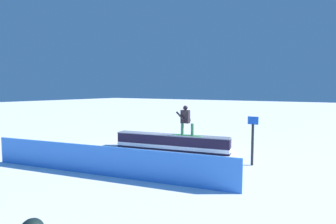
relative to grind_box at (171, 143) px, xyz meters
name	(u,v)px	position (x,y,z in m)	size (l,w,h in m)	color
ground_plane	(171,150)	(0.00, 0.00, -0.35)	(120.00, 120.00, 0.00)	white
grind_box	(171,143)	(0.00, 0.00, 0.00)	(5.65, 1.72, 0.76)	black
snowboarder	(186,119)	(-0.70, -0.15, 1.17)	(1.46, 0.47, 1.41)	#3B904C
safety_fence	(101,161)	(0.00, 4.59, 0.16)	(9.37, 0.06, 1.01)	#3B80EC
trail_marker	(253,139)	(-4.03, 0.59, 0.67)	(0.40, 0.10, 1.89)	#262628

